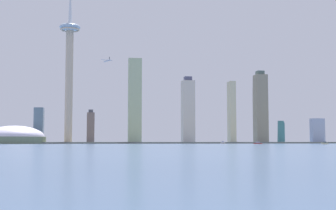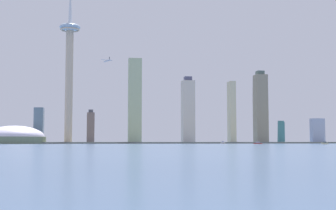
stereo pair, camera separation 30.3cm
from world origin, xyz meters
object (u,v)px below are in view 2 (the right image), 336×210
skyscraper_3 (135,101)px  boat_3 (325,143)px  skyscraper_6 (317,131)px  boat_1 (223,143)px  stadium_dome (15,138)px  skyscraper_5 (232,112)px  skyscraper_2 (261,108)px  boat_0 (258,143)px  skyscraper_4 (91,127)px  skyscraper_7 (39,126)px  skyscraper_1 (188,111)px  airplane (107,61)px  skyscraper_0 (280,132)px  observation_tower (69,60)px

skyscraper_3 → boat_3: size_ratio=15.76×
skyscraper_6 → boat_1: (-237.20, -126.62, -24.04)m
stadium_dome → skyscraper_5: (417.13, 60.41, 52.58)m
stadium_dome → skyscraper_2: bearing=9.4°
boat_0 → skyscraper_2: bearing=85.3°
boat_3 → stadium_dome: bearing=166.4°
skyscraper_5 → skyscraper_3: bearing=-179.9°
skyscraper_4 → skyscraper_7: skyscraper_7 is taller
skyscraper_1 → boat_0: skyscraper_1 is taller
skyscraper_4 → airplane: airplane is taller
skyscraper_4 → skyscraper_7: bearing=-165.4°
boat_1 → skyscraper_2: bearing=102.2°
boat_0 → skyscraper_4: bearing=166.2°
skyscraper_0 → boat_3: skyscraper_0 is taller
observation_tower → boat_0: size_ratio=20.17×
stadium_dome → skyscraper_3: size_ratio=0.64×
skyscraper_3 → boat_1: (142.56, -136.10, -82.91)m
skyscraper_2 → skyscraper_7: size_ratio=2.30×
skyscraper_7 → boat_3: (450.85, -222.38, -31.75)m
skyscraper_6 → skyscraper_2: bearing=165.2°
observation_tower → stadium_dome: size_ratio=2.85×
skyscraper_0 → skyscraper_7: skyscraper_7 is taller
skyscraper_5 → observation_tower: bearing=-170.9°
boat_3 → airplane: airplane is taller
skyscraper_6 → boat_3: bearing=-114.2°
stadium_dome → airplane: size_ratio=4.77×
boat_1 → skyscraper_4: bearing=-158.6°
skyscraper_0 → skyscraper_7: 502.18m
skyscraper_1 → skyscraper_5: size_ratio=1.08×
skyscraper_2 → skyscraper_5: size_ratio=1.21×
skyscraper_6 → skyscraper_7: bearing=-177.8°
stadium_dome → skyscraper_7: (37.81, 28.91, 22.53)m
skyscraper_0 → skyscraper_4: 405.23m
skyscraper_5 → airplane: bearing=-169.5°
skyscraper_2 → skyscraper_7: skyscraper_2 is taller
airplane → stadium_dome: bearing=68.9°
skyscraper_3 → skyscraper_4: skyscraper_3 is taller
skyscraper_0 → boat_1: size_ratio=5.92×
skyscraper_3 → skyscraper_4: (-85.97, -6.67, -53.59)m
boat_3 → skyscraper_2: bearing=98.5°
stadium_dome → skyscraper_1: skyscraper_1 is taller
skyscraper_2 → skyscraper_4: size_ratio=2.34×
skyscraper_0 → boat_0: skyscraper_0 is taller
boat_0 → boat_1: 61.49m
boat_1 → airplane: size_ratio=0.35×
skyscraper_0 → skyscraper_3: (-316.74, -37.88, 60.62)m
observation_tower → skyscraper_5: bearing=9.1°
skyscraper_7 → skyscraper_3: bearing=9.8°
skyscraper_0 → boat_0: 242.87m
stadium_dome → skyscraper_4: 144.22m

